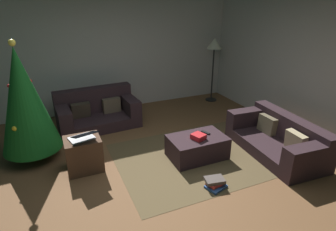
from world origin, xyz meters
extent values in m
plane|color=brown|center=(0.00, 0.00, 0.00)|extent=(6.40, 6.40, 0.00)
cube|color=#BCB7B2|center=(0.00, 3.14, 1.30)|extent=(6.40, 0.12, 2.60)
cube|color=#B5B0AB|center=(3.14, 0.00, 1.30)|extent=(0.12, 6.40, 2.60)
cube|color=#2D1E23|center=(-0.36, 2.15, 0.11)|extent=(1.61, 0.94, 0.23)
cube|color=#2D1E23|center=(-0.38, 2.45, 0.49)|extent=(1.58, 0.33, 0.52)
cube|color=#2D1E23|center=(0.30, 2.19, 0.38)|extent=(0.29, 0.86, 0.31)
cube|color=#2D1E23|center=(-1.02, 2.11, 0.38)|extent=(0.29, 0.86, 0.31)
cube|color=brown|center=(-0.06, 2.27, 0.38)|extent=(0.37, 0.14, 0.30)
cube|color=#372D24|center=(-0.68, 2.24, 0.38)|extent=(0.37, 0.18, 0.31)
cube|color=#2D1E23|center=(2.15, -0.08, 0.10)|extent=(0.96, 1.77, 0.20)
cube|color=#2D1E23|center=(2.45, -0.10, 0.41)|extent=(0.35, 1.73, 0.40)
cube|color=#2D1E23|center=(2.10, -0.82, 0.36)|extent=(0.86, 0.30, 0.30)
cube|color=#2D1E23|center=(2.20, 0.66, 0.36)|extent=(0.86, 0.30, 0.30)
cube|color=tan|center=(2.23, -0.43, 0.35)|extent=(0.17, 0.37, 0.31)
cube|color=brown|center=(2.28, 0.26, 0.35)|extent=(0.14, 0.36, 0.31)
cube|color=#2D1E23|center=(0.89, 0.31, 0.18)|extent=(0.91, 0.59, 0.37)
cube|color=red|center=(0.86, 0.24, 0.41)|extent=(0.24, 0.24, 0.08)
cube|color=black|center=(1.08, 0.38, 0.38)|extent=(0.10, 0.17, 0.02)
cylinder|color=brown|center=(-1.56, 1.36, 0.09)|extent=(0.10, 0.10, 0.19)
cone|color=#14591E|center=(-1.56, 1.36, 1.00)|extent=(0.90, 0.90, 1.63)
sphere|color=yellow|center=(-1.87, 1.26, 0.45)|extent=(0.07, 0.07, 0.07)
sphere|color=green|center=(-1.53, 1.42, 1.56)|extent=(0.06, 0.06, 0.06)
sphere|color=red|center=(-1.37, 1.22, 0.87)|extent=(0.05, 0.05, 0.05)
sphere|color=red|center=(-1.71, 1.36, 1.25)|extent=(0.05, 0.05, 0.05)
sphere|color=red|center=(-1.44, 1.43, 1.26)|extent=(0.07, 0.07, 0.07)
sphere|color=yellow|center=(-1.73, 1.11, 0.67)|extent=(0.08, 0.08, 0.08)
sphere|color=#F2D84C|center=(-1.56, 1.36, 1.86)|extent=(0.10, 0.10, 0.10)
cube|color=#4C3323|center=(-0.86, 0.69, 0.26)|extent=(0.52, 0.44, 0.52)
cube|color=silver|center=(-0.86, 0.69, 0.53)|extent=(0.39, 0.33, 0.02)
cube|color=black|center=(-0.82, 0.53, 0.66)|extent=(0.39, 0.32, 0.10)
cube|color=#2D5193|center=(0.73, -0.52, 0.02)|extent=(0.32, 0.28, 0.03)
cube|color=#B7332D|center=(0.74, -0.49, 0.06)|extent=(0.26, 0.21, 0.05)
cube|color=#4C423D|center=(0.72, -0.49, 0.11)|extent=(0.29, 0.23, 0.05)
cylinder|color=black|center=(2.59, 2.61, 0.01)|extent=(0.28, 0.28, 0.02)
cylinder|color=black|center=(2.59, 2.61, 0.66)|extent=(0.04, 0.04, 1.32)
cone|color=beige|center=(2.59, 2.61, 1.44)|extent=(0.36, 0.36, 0.24)
cube|color=brown|center=(0.89, 0.31, 0.00)|extent=(2.60, 2.00, 0.01)
camera|label=1|loc=(-1.15, -3.14, 2.42)|focal=29.68mm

